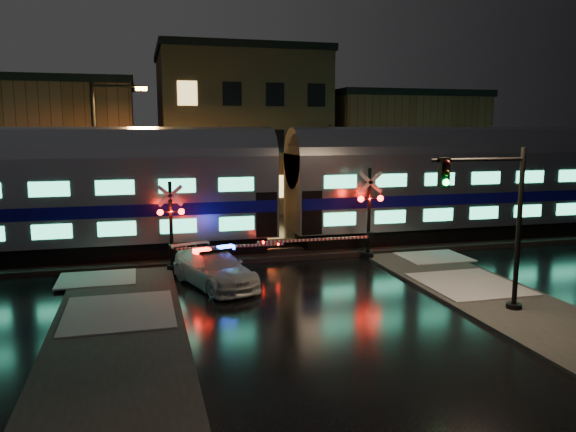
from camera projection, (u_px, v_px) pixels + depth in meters
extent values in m
plane|color=black|center=(287.00, 279.00, 22.95)|extent=(120.00, 120.00, 0.00)
cube|color=black|center=(262.00, 251.00, 27.70)|extent=(90.00, 4.20, 0.24)
cube|color=#2D2D2D|center=(116.00, 348.00, 15.56)|extent=(4.00, 20.00, 0.12)
cube|color=#2D2D2D|center=(519.00, 310.00, 18.85)|extent=(4.00, 20.00, 0.12)
cube|color=brown|center=(33.00, 151.00, 39.97)|extent=(14.00, 10.00, 9.00)
cube|color=brown|center=(239.00, 133.00, 44.05)|extent=(12.00, 11.00, 11.50)
cube|color=brown|center=(393.00, 150.00, 47.09)|extent=(12.00, 10.00, 8.50)
cube|color=black|center=(508.00, 227.00, 31.17)|extent=(24.00, 2.40, 0.80)
cube|color=#B7BAC1|center=(511.00, 186.00, 30.81)|extent=(25.00, 3.05, 3.80)
cube|color=#0C0B7F|center=(510.00, 194.00, 30.88)|extent=(24.75, 3.09, 0.55)
cube|color=#41F7B4|center=(528.00, 211.00, 29.51)|extent=(21.00, 0.05, 0.62)
cube|color=#41F7B4|center=(530.00, 177.00, 29.23)|extent=(21.00, 0.05, 0.62)
cylinder|color=#B7BAC1|center=(513.00, 155.00, 30.55)|extent=(25.00, 3.05, 3.05)
imported|color=silver|center=(214.00, 268.00, 21.85)|extent=(3.39, 5.13, 1.38)
cube|color=black|center=(214.00, 250.00, 21.74)|extent=(1.48, 0.82, 0.09)
cube|color=#FF0C05|center=(202.00, 251.00, 21.44)|extent=(0.70, 0.51, 0.16)
cube|color=#1426FF|center=(226.00, 248.00, 22.02)|extent=(0.70, 0.51, 0.16)
cylinder|color=black|center=(368.00, 256.00, 26.37)|extent=(0.54, 0.54, 0.32)
cylinder|color=black|center=(369.00, 214.00, 26.06)|extent=(0.17, 0.17, 4.29)
sphere|color=#FF0C05|center=(361.00, 199.00, 25.65)|extent=(0.28, 0.28, 0.28)
sphere|color=#FF0C05|center=(380.00, 198.00, 25.89)|extent=(0.28, 0.28, 0.28)
cube|color=white|center=(315.00, 240.00, 25.30)|extent=(5.36, 0.10, 0.10)
cube|color=black|center=(370.00, 237.00, 25.98)|extent=(0.25, 0.30, 0.45)
cylinder|color=black|center=(172.00, 268.00, 24.08)|extent=(0.49, 0.49, 0.29)
cylinder|color=black|center=(171.00, 227.00, 23.81)|extent=(0.16, 0.16, 3.88)
sphere|color=#FF0C05|center=(160.00, 212.00, 23.42)|extent=(0.25, 0.25, 0.25)
sphere|color=#FF0C05|center=(181.00, 212.00, 23.64)|extent=(0.25, 0.25, 0.25)
cube|color=white|center=(229.00, 247.00, 24.32)|extent=(4.85, 0.10, 0.10)
cube|color=black|center=(172.00, 250.00, 23.71)|extent=(0.25, 0.30, 0.45)
cylinder|color=black|center=(514.00, 308.00, 18.83)|extent=(0.51, 0.51, 0.27)
cylinder|color=black|center=(519.00, 231.00, 18.43)|extent=(0.16, 0.16, 5.49)
cylinder|color=black|center=(478.00, 160.00, 17.64)|extent=(3.29, 0.11, 0.11)
cube|color=black|center=(444.00, 172.00, 17.23)|extent=(0.29, 0.26, 0.91)
sphere|color=#0CFF3F|center=(446.00, 182.00, 17.13)|extent=(0.20, 0.20, 0.20)
cylinder|color=black|center=(96.00, 165.00, 28.90)|extent=(0.21, 0.21, 8.43)
cylinder|color=black|center=(118.00, 86.00, 28.60)|extent=(2.53, 0.13, 0.13)
cube|color=#FFA026|center=(141.00, 89.00, 28.91)|extent=(0.58, 0.30, 0.19)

